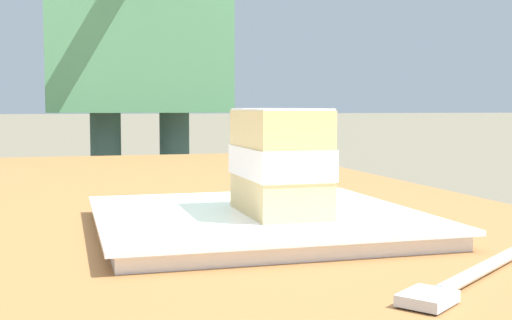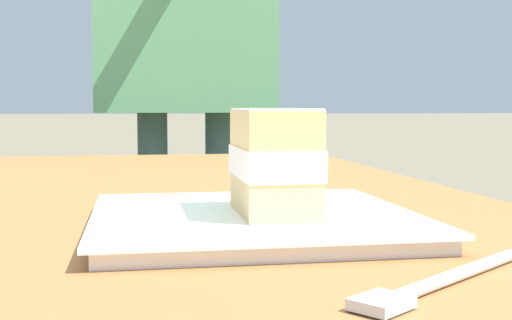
{
  "view_description": "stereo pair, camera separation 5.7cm",
  "coord_description": "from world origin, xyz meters",
  "px_view_note": "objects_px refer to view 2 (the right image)",
  "views": [
    {
      "loc": [
        0.67,
        -0.06,
        0.85
      ],
      "look_at": [
        0.12,
        0.1,
        0.81
      ],
      "focal_mm": 47.7,
      "sensor_mm": 36.0,
      "label": 1
    },
    {
      "loc": [
        0.68,
        -0.0,
        0.85
      ],
      "look_at": [
        0.12,
        0.1,
        0.81
      ],
      "focal_mm": 47.7,
      "sensor_mm": 36.0,
      "label": 2
    }
  ],
  "objects_px": {
    "patio_table": "(142,310)",
    "cake_slice": "(278,161)",
    "dessert_plate": "(256,220)",
    "diner_person": "(187,7)",
    "dessert_fork": "(443,282)"
  },
  "relations": [
    {
      "from": "patio_table",
      "to": "diner_person",
      "type": "distance_m",
      "value": 1.19
    },
    {
      "from": "dessert_fork",
      "to": "diner_person",
      "type": "xyz_separation_m",
      "value": [
        -1.41,
        -0.04,
        0.35
      ]
    },
    {
      "from": "patio_table",
      "to": "diner_person",
      "type": "bearing_deg",
      "value": 173.21
    },
    {
      "from": "dessert_plate",
      "to": "dessert_fork",
      "type": "height_order",
      "value": "dessert_plate"
    },
    {
      "from": "dessert_plate",
      "to": "diner_person",
      "type": "relative_size",
      "value": 0.16
    },
    {
      "from": "cake_slice",
      "to": "dessert_plate",
      "type": "bearing_deg",
      "value": -135.69
    },
    {
      "from": "patio_table",
      "to": "dessert_plate",
      "type": "height_order",
      "value": "dessert_plate"
    },
    {
      "from": "dessert_plate",
      "to": "cake_slice",
      "type": "relative_size",
      "value": 2.51
    },
    {
      "from": "patio_table",
      "to": "dessert_plate",
      "type": "distance_m",
      "value": 0.19
    },
    {
      "from": "dessert_fork",
      "to": "patio_table",
      "type": "bearing_deg",
      "value": -152.27
    },
    {
      "from": "cake_slice",
      "to": "dessert_fork",
      "type": "xyz_separation_m",
      "value": [
        0.19,
        0.06,
        -0.06
      ]
    },
    {
      "from": "patio_table",
      "to": "cake_slice",
      "type": "relative_size",
      "value": 15.17
    },
    {
      "from": "diner_person",
      "to": "cake_slice",
      "type": "bearing_deg",
      "value": -0.82
    },
    {
      "from": "dessert_plate",
      "to": "diner_person",
      "type": "distance_m",
      "value": 1.25
    },
    {
      "from": "dessert_fork",
      "to": "dessert_plate",
      "type": "bearing_deg",
      "value": -160.2
    }
  ]
}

